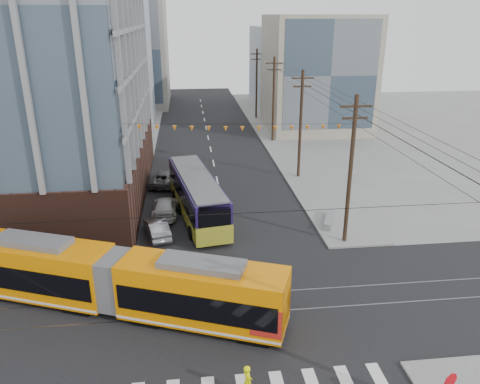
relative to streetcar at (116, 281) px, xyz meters
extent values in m
plane|color=slate|center=(7.22, -4.22, -1.88)|extent=(160.00, 160.00, 0.00)
cube|color=#8C99A5|center=(-9.78, 47.78, 7.12)|extent=(18.00, 16.00, 18.00)
cube|color=gray|center=(23.22, 43.78, 6.12)|extent=(14.00, 14.00, 16.00)
cube|color=gray|center=(-6.78, 67.78, 8.12)|extent=(16.00, 18.00, 20.00)
cube|color=#8C99A5|center=(25.22, 63.78, 5.12)|extent=(16.00, 16.00, 14.00)
cylinder|color=black|center=(15.72, 51.78, 3.62)|extent=(0.30, 0.30, 11.00)
imported|color=#929498|center=(1.74, 9.40, -1.19)|extent=(2.44, 4.40, 1.37)
imported|color=#BABABA|center=(2.22, 13.45, -1.16)|extent=(2.14, 5.01, 1.44)
imported|color=#5D5D5D|center=(2.02, 21.17, -1.16)|extent=(3.52, 5.58, 1.43)
imported|color=#F7FF03|center=(6.53, -7.48, -1.01)|extent=(0.58, 0.73, 1.75)
cube|color=slate|center=(15.52, 10.11, -1.53)|extent=(2.07, 3.57, 0.71)
camera|label=1|loc=(4.34, -23.55, 14.10)|focal=35.00mm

